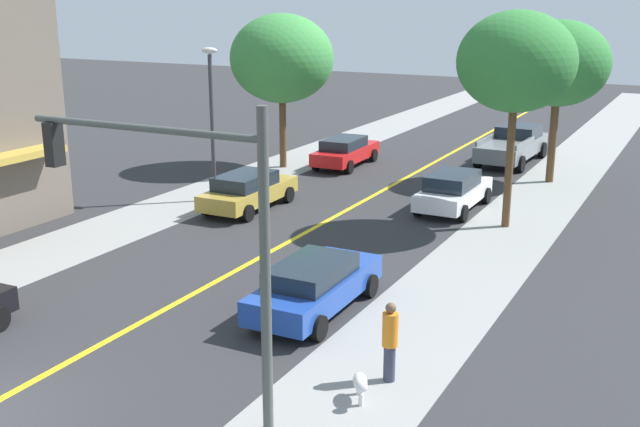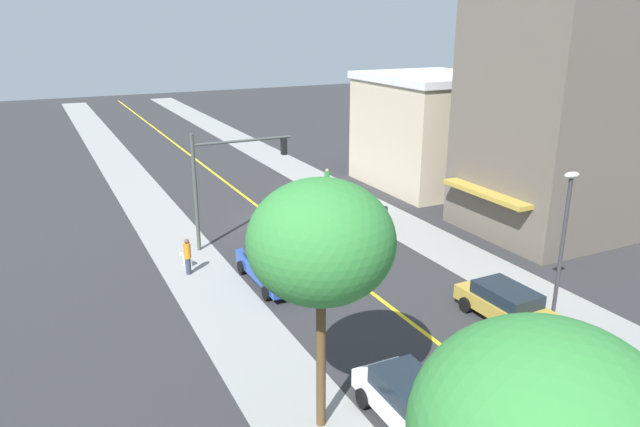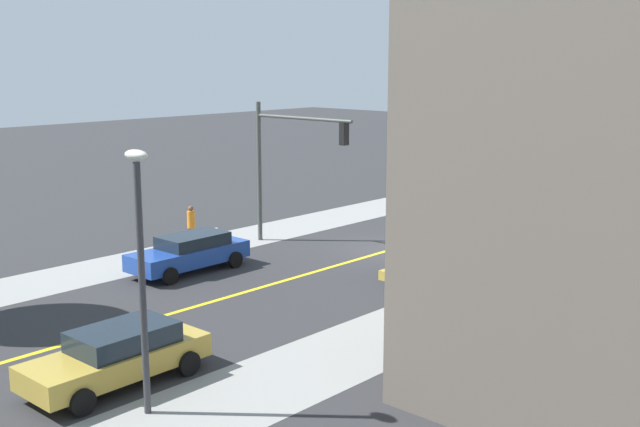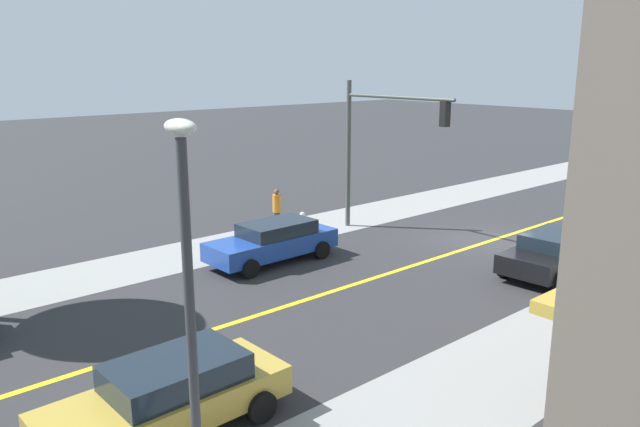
{
  "view_description": "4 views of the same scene",
  "coord_description": "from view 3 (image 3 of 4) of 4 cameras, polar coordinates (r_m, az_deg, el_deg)",
  "views": [
    {
      "loc": [
        12.38,
        -8.61,
        7.95
      ],
      "look_at": [
        3.19,
        9.0,
        2.36
      ],
      "focal_mm": 43.1,
      "sensor_mm": 36.0,
      "label": 1
    },
    {
      "loc": [
        12.68,
        31.4,
        11.54
      ],
      "look_at": [
        0.43,
        6.66,
        2.51
      ],
      "focal_mm": 33.2,
      "sensor_mm": 36.0,
      "label": 2
    },
    {
      "loc": [
        -19.73,
        25.93,
        8.06
      ],
      "look_at": [
        -0.47,
        4.96,
        2.38
      ],
      "focal_mm": 43.86,
      "sensor_mm": 36.0,
      "label": 3
    },
    {
      "loc": [
        -13.32,
        20.54,
        6.87
      ],
      "look_at": [
        0.64,
        8.31,
        2.36
      ],
      "focal_mm": 34.77,
      "sensor_mm": 36.0,
      "label": 4
    }
  ],
  "objects": [
    {
      "name": "road_centerline_stripe",
      "position": [
        33.56,
        5.16,
        -2.66
      ],
      "size": [
        0.2,
        126.0,
        0.0
      ],
      "primitive_type": "cube",
      "color": "yellow",
      "rests_on": "ground"
    },
    {
      "name": "traffic_light_mast",
      "position": [
        33.44,
        -2.47,
        4.5
      ],
      "size": [
        5.46,
        0.32,
        6.19
      ],
      "rotation": [
        0.0,
        0.0,
        3.14
      ],
      "color": "#474C47",
      "rests_on": "ground"
    },
    {
      "name": "small_dog",
      "position": [
        34.96,
        -7.75,
        -1.47
      ],
      "size": [
        0.59,
        0.79,
        0.62
      ],
      "rotation": [
        0.0,
        0.0,
        5.24
      ],
      "color": "silver",
      "rests_on": "ground"
    },
    {
      "name": "ground_plane",
      "position": [
        33.56,
        5.16,
        -2.66
      ],
      "size": [
        140.0,
        140.0,
        0.0
      ],
      "primitive_type": "plane",
      "color": "#2D2D30"
    },
    {
      "name": "sidewalk_left",
      "position": [
        30.28,
        14.72,
        -4.53
      ],
      "size": [
        3.3,
        126.0,
        0.01
      ],
      "primitive_type": "cube",
      "color": "gray",
      "rests_on": "ground"
    },
    {
      "name": "blue_sedan_right_curb",
      "position": [
        30.35,
        -9.49,
        -2.79
      ],
      "size": [
        2.03,
        4.79,
        1.43
      ],
      "rotation": [
        0.0,
        0.0,
        1.58
      ],
      "color": "#1E429E",
      "rests_on": "ground"
    },
    {
      "name": "fire_hydrant",
      "position": [
        33.54,
        15.76,
        -2.38
      ],
      "size": [
        0.44,
        0.24,
        0.77
      ],
      "color": "yellow",
      "rests_on": "ground"
    },
    {
      "name": "gold_sedan_left_curb",
      "position": [
        20.52,
        -14.5,
        -9.92
      ],
      "size": [
        2.08,
        4.71,
        1.44
      ],
      "rotation": [
        0.0,
        0.0,
        1.58
      ],
      "color": "#B29338",
      "rests_on": "ground"
    },
    {
      "name": "sidewalk_right",
      "position": [
        37.63,
        -2.5,
        -1.09
      ],
      "size": [
        3.3,
        126.0,
        0.01
      ],
      "primitive_type": "cube",
      "color": "gray",
      "rests_on": "ground"
    },
    {
      "name": "pedestrian_orange_shirt",
      "position": [
        34.31,
        -9.38,
        -0.82
      ],
      "size": [
        0.34,
        0.34,
        1.8
      ],
      "rotation": [
        0.0,
        0.0,
        5.12
      ],
      "color": "#33384C",
      "rests_on": "ground"
    },
    {
      "name": "street_lamp",
      "position": [
        17.79,
        -12.96,
        -2.83
      ],
      "size": [
        0.7,
        0.36,
        6.12
      ],
      "color": "#38383D",
      "rests_on": "ground"
    },
    {
      "name": "black_sedan_left_curb",
      "position": [
        29.96,
        8.65,
        -2.98
      ],
      "size": [
        2.26,
        4.26,
        1.39
      ],
      "rotation": [
        0.0,
        0.0,
        1.62
      ],
      "color": "black",
      "rests_on": "ground"
    },
    {
      "name": "pedestrian_green_shirt",
      "position": [
        33.96,
        16.63,
        -1.3
      ],
      "size": [
        0.37,
        0.37,
        1.78
      ],
      "rotation": [
        0.0,
        0.0,
        4.03
      ],
      "color": "brown",
      "rests_on": "ground"
    },
    {
      "name": "parking_meter",
      "position": [
        27.32,
        8.8,
        -4.08
      ],
      "size": [
        0.12,
        0.18,
        1.34
      ],
      "color": "#4C4C51",
      "rests_on": "ground"
    }
  ]
}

